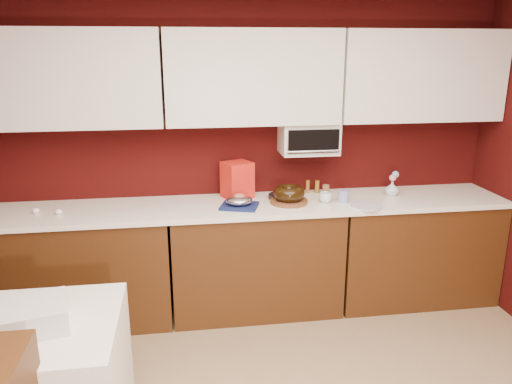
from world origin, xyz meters
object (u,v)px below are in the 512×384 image
object	(u,v)px
blue_jar	(343,196)
flower_vase	(392,188)
bundt_cake	(289,193)
coffee_mug	(325,196)
pandoro_box	(237,180)
toaster_oven	(308,138)
foil_ham_nest	(239,200)
newspaper_stack	(28,317)

from	to	relation	value
blue_jar	flower_vase	distance (m)	0.47
bundt_cake	coffee_mug	size ratio (longest dim) A/B	2.52
coffee_mug	blue_jar	world-z (taller)	blue_jar
pandoro_box	coffee_mug	bearing A→B (deg)	-43.96
coffee_mug	blue_jar	bearing A→B (deg)	-7.77
toaster_oven	foil_ham_nest	size ratio (longest dim) A/B	2.21
blue_jar	newspaper_stack	bearing A→B (deg)	-146.84
toaster_oven	flower_vase	distance (m)	0.80
flower_vase	newspaper_stack	size ratio (longest dim) A/B	0.37
coffee_mug	newspaper_stack	bearing A→B (deg)	-144.51
foil_ham_nest	blue_jar	world-z (taller)	blue_jar
pandoro_box	coffee_mug	size ratio (longest dim) A/B	3.03
pandoro_box	foil_ham_nest	bearing A→B (deg)	-117.25
flower_vase	pandoro_box	bearing A→B (deg)	173.98
pandoro_box	coffee_mug	xyz separation A→B (m)	(0.66, -0.24, -0.10)
blue_jar	foil_ham_nest	bearing A→B (deg)	-179.53
toaster_oven	bundt_cake	world-z (taller)	toaster_oven
bundt_cake	pandoro_box	bearing A→B (deg)	150.16
newspaper_stack	pandoro_box	bearing A→B (deg)	52.70
bundt_cake	blue_jar	size ratio (longest dim) A/B	2.48
bundt_cake	pandoro_box	xyz separation A→B (m)	(-0.38, 0.22, 0.07)
toaster_oven	foil_ham_nest	bearing A→B (deg)	-157.14
coffee_mug	flower_vase	distance (m)	0.60
bundt_cake	newspaper_stack	size ratio (longest dim) A/B	0.68
coffee_mug	flower_vase	bearing A→B (deg)	10.40
pandoro_box	newspaper_stack	bearing A→B (deg)	-151.32
blue_jar	flower_vase	bearing A→B (deg)	15.77
coffee_mug	blue_jar	xyz separation A→B (m)	(0.14, -0.02, 0.00)
bundt_cake	newspaper_stack	xyz separation A→B (m)	(-1.57, -1.35, -0.17)
bundt_cake	pandoro_box	distance (m)	0.44
pandoro_box	blue_jar	xyz separation A→B (m)	(0.80, -0.26, -0.10)
bundt_cake	toaster_oven	bearing A→B (deg)	45.87
bundt_cake	newspaper_stack	distance (m)	2.08
foil_ham_nest	bundt_cake	bearing A→B (deg)	7.09
newspaper_stack	foil_ham_nest	bearing A→B (deg)	47.79
foil_ham_nest	pandoro_box	world-z (taller)	pandoro_box
bundt_cake	flower_vase	bearing A→B (deg)	5.56
toaster_oven	newspaper_stack	world-z (taller)	toaster_oven
pandoro_box	flower_vase	distance (m)	1.27
blue_jar	pandoro_box	bearing A→B (deg)	162.07
toaster_oven	bundt_cake	size ratio (longest dim) A/B	1.86
pandoro_box	newspaper_stack	world-z (taller)	pandoro_box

